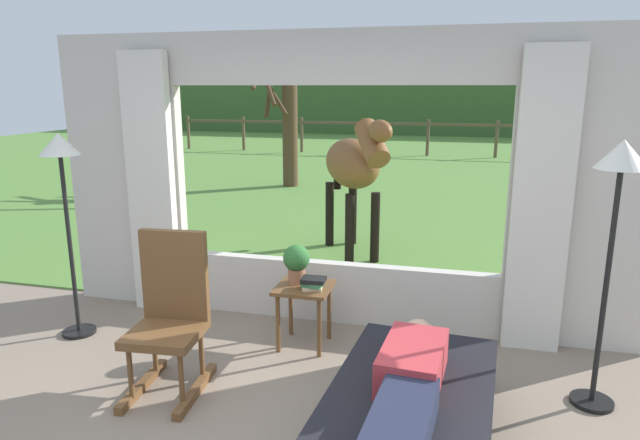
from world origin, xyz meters
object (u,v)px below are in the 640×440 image
object	(u,v)px
reclining_person	(409,381)
floor_lamp_right	(618,195)
recliner_sofa	(408,425)
side_table	(304,297)
rocking_chair	(171,314)
potted_plant	(296,261)
floor_lamp_left	(62,174)
pasture_tree	(287,114)
horse	(354,165)
book_stack	(313,283)

from	to	relation	value
reclining_person	floor_lamp_right	distance (m)	1.74
recliner_sofa	side_table	xyz separation A→B (m)	(-0.97, 1.25, 0.21)
rocking_chair	potted_plant	size ratio (longest dim) A/B	3.50
reclining_person	side_table	size ratio (longest dim) A/B	2.76
floor_lamp_left	side_table	bearing A→B (deg)	7.89
reclining_person	floor_lamp_left	size ratio (longest dim) A/B	0.83
pasture_tree	recliner_sofa	bearing A→B (deg)	-67.94
potted_plant	reclining_person	bearing A→B (deg)	-52.18
side_table	horse	size ratio (longest dim) A/B	0.30
floor_lamp_left	floor_lamp_right	distance (m)	4.09
recliner_sofa	horse	world-z (taller)	horse
potted_plant	floor_lamp_right	distance (m)	2.36
horse	floor_lamp_right	bearing A→B (deg)	97.62
reclining_person	potted_plant	distance (m)	1.73
rocking_chair	horse	world-z (taller)	horse
book_stack	recliner_sofa	bearing A→B (deg)	-53.32
book_stack	floor_lamp_right	world-z (taller)	floor_lamp_right
potted_plant	horse	world-z (taller)	horse
reclining_person	horse	bearing A→B (deg)	109.87
recliner_sofa	rocking_chair	bearing A→B (deg)	170.84
book_stack	rocking_chair	bearing A→B (deg)	-136.73
reclining_person	rocking_chair	size ratio (longest dim) A/B	1.28
rocking_chair	book_stack	size ratio (longest dim) A/B	5.73
recliner_sofa	book_stack	distance (m)	1.52
horse	pasture_tree	world-z (taller)	pasture_tree
reclining_person	rocking_chair	world-z (taller)	rocking_chair
side_table	horse	bearing A→B (deg)	92.07
rocking_chair	side_table	world-z (taller)	rocking_chair
recliner_sofa	reclining_person	size ratio (longest dim) A/B	1.23
side_table	pasture_tree	distance (m)	7.57
floor_lamp_left	book_stack	bearing A→B (deg)	5.74
floor_lamp_left	horse	xyz separation A→B (m)	(1.87, 2.81, -0.24)
reclining_person	horse	world-z (taller)	horse
rocking_chair	horse	size ratio (longest dim) A/B	0.65
recliner_sofa	reclining_person	bearing A→B (deg)	-85.66
potted_plant	horse	bearing A→B (deg)	90.27
book_stack	horse	size ratio (longest dim) A/B	0.11
reclining_person	book_stack	size ratio (longest dim) A/B	7.35
recliner_sofa	book_stack	size ratio (longest dim) A/B	9.02
side_table	reclining_person	bearing A→B (deg)	-53.11
reclining_person	rocking_chair	distance (m)	1.76
rocking_chair	floor_lamp_left	world-z (taller)	floor_lamp_left
potted_plant	floor_lamp_left	bearing A→B (deg)	-169.99
side_table	floor_lamp_right	distance (m)	2.38
recliner_sofa	potted_plant	size ratio (longest dim) A/B	5.51
horse	rocking_chair	bearing A→B (deg)	49.52
recliner_sofa	rocking_chair	distance (m)	1.78
potted_plant	side_table	bearing A→B (deg)	-36.87
recliner_sofa	reclining_person	distance (m)	0.31
rocking_chair	potted_plant	world-z (taller)	rocking_chair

